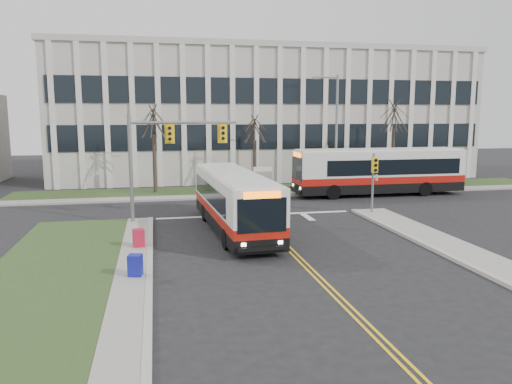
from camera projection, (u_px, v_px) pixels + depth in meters
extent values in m
plane|color=black|center=(290.00, 250.00, 22.90)|extent=(120.00, 120.00, 0.00)
cube|color=#2F481E|center=(32.00, 305.00, 16.09)|extent=(5.00, 26.00, 0.12)
cube|color=#9E9B93|center=(127.00, 298.00, 16.67)|extent=(1.20, 26.00, 0.14)
cube|color=#9E9B93|center=(508.00, 271.00, 19.52)|extent=(2.00, 26.00, 0.14)
cube|color=#9E9B93|center=(300.00, 194.00, 38.59)|extent=(44.00, 1.60, 0.14)
cube|color=#2F481E|center=(291.00, 189.00, 41.30)|extent=(44.00, 5.00, 0.12)
cube|color=beige|center=(261.00, 116.00, 52.01)|extent=(40.00, 16.00, 12.00)
cylinder|color=slate|center=(131.00, 169.00, 27.96)|extent=(0.22, 0.22, 6.20)
cylinder|color=slate|center=(184.00, 123.00, 28.15)|extent=(6.00, 0.16, 0.16)
cube|color=yellow|center=(170.00, 133.00, 27.94)|extent=(0.34, 0.24, 0.92)
cube|color=yellow|center=(223.00, 133.00, 28.53)|extent=(0.34, 0.24, 0.92)
cylinder|color=slate|center=(373.00, 184.00, 30.80)|extent=(0.14, 0.14, 3.80)
cube|color=yellow|center=(375.00, 165.00, 30.42)|extent=(0.34, 0.24, 0.92)
cylinder|color=slate|center=(327.00, 169.00, 39.03)|extent=(0.14, 0.14, 3.80)
cube|color=yellow|center=(328.00, 154.00, 38.66)|extent=(0.34, 0.24, 0.92)
cylinder|color=slate|center=(336.00, 134.00, 39.49)|extent=(0.20, 0.20, 9.20)
cylinder|color=slate|center=(327.00, 77.00, 38.64)|extent=(1.80, 0.14, 0.14)
cube|color=slate|center=(316.00, 78.00, 38.47)|extent=(0.50, 0.25, 0.18)
cylinder|color=slate|center=(255.00, 185.00, 40.14)|extent=(0.08, 0.08, 1.00)
cylinder|color=slate|center=(270.00, 185.00, 40.38)|extent=(0.08, 0.08, 1.00)
cube|color=white|center=(263.00, 177.00, 40.15)|extent=(1.50, 0.12, 1.60)
cylinder|color=#42352B|center=(155.00, 164.00, 38.80)|extent=(0.28, 0.28, 4.62)
cylinder|color=#42352B|center=(255.00, 165.00, 40.60)|extent=(0.28, 0.28, 4.09)
cylinder|color=#42352B|center=(392.00, 158.00, 42.70)|extent=(0.28, 0.28, 4.95)
cube|color=navy|center=(135.00, 267.00, 18.75)|extent=(0.58, 0.54, 0.95)
cube|color=#AE162E|center=(139.00, 239.00, 22.90)|extent=(0.57, 0.53, 0.95)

